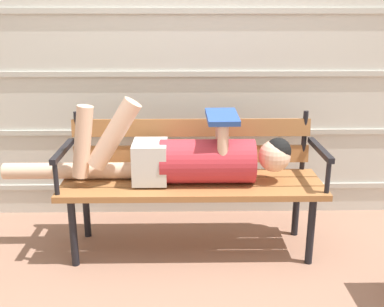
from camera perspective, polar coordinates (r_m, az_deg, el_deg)
ground_plane at (r=2.81m, az=0.06°, el=-13.44°), size 12.00×12.00×0.00m
house_siding at (r=3.18m, az=-0.18°, el=13.60°), size 5.12×0.08×2.46m
park_bench at (r=2.82m, az=-0.02°, el=-2.40°), size 1.57×0.48×0.83m
reclining_person at (r=2.72m, az=-1.05°, el=-0.50°), size 1.73×0.26×0.53m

